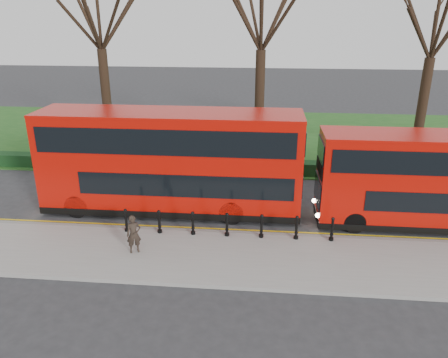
# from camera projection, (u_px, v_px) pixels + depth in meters

# --- Properties ---
(ground) EXTENTS (120.00, 120.00, 0.00)m
(ground) POSITION_uv_depth(u_px,v_px,m) (209.00, 223.00, 19.87)
(ground) COLOR #28282B
(ground) RESTS_ON ground
(pavement) EXTENTS (60.00, 4.00, 0.15)m
(pavement) POSITION_uv_depth(u_px,v_px,m) (199.00, 256.00, 17.05)
(pavement) COLOR gray
(pavement) RESTS_ON ground
(kerb) EXTENTS (60.00, 0.25, 0.16)m
(kerb) POSITION_uv_depth(u_px,v_px,m) (206.00, 232.00, 18.91)
(kerb) COLOR slate
(kerb) RESTS_ON ground
(grass_verge) EXTENTS (60.00, 18.00, 0.06)m
(grass_verge) POSITION_uv_depth(u_px,v_px,m) (233.00, 136.00, 33.81)
(grass_verge) COLOR #1A4A18
(grass_verge) RESTS_ON ground
(hedge) EXTENTS (60.00, 0.90, 0.80)m
(hedge) POSITION_uv_depth(u_px,v_px,m) (223.00, 166.00, 26.05)
(hedge) COLOR black
(hedge) RESTS_ON ground
(yellow_line_outer) EXTENTS (60.00, 0.10, 0.01)m
(yellow_line_outer) POSITION_uv_depth(u_px,v_px,m) (207.00, 230.00, 19.22)
(yellow_line_outer) COLOR yellow
(yellow_line_outer) RESTS_ON ground
(yellow_line_inner) EXTENTS (60.00, 0.10, 0.01)m
(yellow_line_inner) POSITION_uv_depth(u_px,v_px,m) (207.00, 228.00, 19.40)
(yellow_line_inner) COLOR yellow
(yellow_line_inner) RESTS_ON ground
(tree_left) EXTENTS (7.97, 7.97, 12.45)m
(tree_left) POSITION_uv_depth(u_px,v_px,m) (98.00, 11.00, 26.64)
(tree_left) COLOR black
(tree_left) RESTS_ON ground
(tree_mid) EXTENTS (7.99, 7.99, 12.48)m
(tree_mid) POSITION_uv_depth(u_px,v_px,m) (262.00, 11.00, 25.75)
(tree_mid) COLOR black
(tree_mid) RESTS_ON ground
(tree_right) EXTENTS (7.54, 7.54, 11.79)m
(tree_right) POSITION_uv_depth(u_px,v_px,m) (436.00, 20.00, 25.04)
(tree_right) COLOR black
(tree_right) RESTS_ON ground
(bollard_row) EXTENTS (8.83, 0.15, 1.00)m
(bollard_row) POSITION_uv_depth(u_px,v_px,m) (227.00, 225.00, 18.30)
(bollard_row) COLOR black
(bollard_row) RESTS_ON pavement
(bus_lead) EXTENTS (12.10, 2.78, 4.82)m
(bus_lead) POSITION_uv_depth(u_px,v_px,m) (171.00, 162.00, 20.39)
(bus_lead) COLOR #AB0C04
(bus_lead) RESTS_ON ground
(bus_rear) EXTENTS (10.54, 2.42, 4.19)m
(bus_rear) POSITION_uv_depth(u_px,v_px,m) (441.00, 181.00, 18.97)
(bus_rear) COLOR #AB0C04
(bus_rear) RESTS_ON ground
(pedestrian) EXTENTS (0.66, 0.56, 1.55)m
(pedestrian) POSITION_uv_depth(u_px,v_px,m) (134.00, 234.00, 16.96)
(pedestrian) COLOR black
(pedestrian) RESTS_ON pavement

